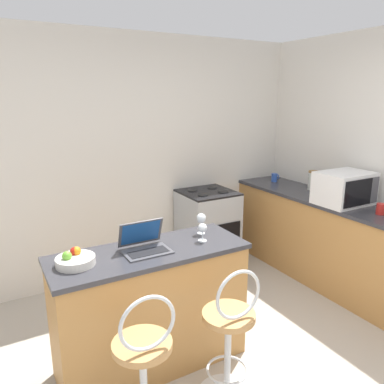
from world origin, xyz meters
TOP-DOWN VIEW (x-y plane):
  - wall_back at (0.00, 2.35)m, footprint 12.00×0.06m
  - breakfast_bar at (-0.54, 0.82)m, footprint 1.39×0.52m
  - counter_right at (1.64, 0.91)m, footprint 0.60×2.85m
  - bar_stool_near at (-0.83, 0.25)m, footprint 0.40×0.40m
  - bar_stool_far at (-0.24, 0.25)m, footprint 0.40×0.40m
  - laptop at (-0.57, 0.84)m, footprint 0.32×0.26m
  - microwave at (1.60, 0.94)m, footprint 0.53×0.39m
  - stove_range at (0.69, 2.02)m, footprint 0.58×0.58m
  - wine_glass_tall at (-0.13, 0.79)m, footprint 0.07×0.07m
  - storage_jar at (1.79, 1.51)m, footprint 0.12×0.12m
  - mug_red at (1.62, 0.54)m, footprint 0.09×0.08m
  - wine_glass_short at (-0.06, 0.92)m, footprint 0.07×0.07m
  - mug_blue at (1.68, 2.04)m, footprint 0.09×0.07m
  - fruit_bowl at (-1.04, 0.84)m, footprint 0.25×0.25m

SIDE VIEW (x-z plane):
  - bar_stool_near at x=-0.83m, z-range -0.04..0.94m
  - bar_stool_far at x=-0.24m, z-range -0.04..0.94m
  - stove_range at x=0.69m, z-range 0.00..0.92m
  - counter_right at x=1.64m, z-range 0.00..0.92m
  - breakfast_bar at x=-0.54m, z-range 0.00..0.92m
  - fruit_bowl at x=-1.04m, z-range 0.90..1.01m
  - mug_red at x=1.62m, z-range 0.92..1.02m
  - mug_blue at x=1.68m, z-range 0.92..1.02m
  - laptop at x=-0.57m, z-range 0.87..1.07m
  - wine_glass_tall at x=-0.13m, z-range 0.95..1.08m
  - storage_jar at x=1.79m, z-range 0.92..1.14m
  - wine_glass_short at x=-0.06m, z-range 0.96..1.12m
  - microwave at x=1.60m, z-range 0.92..1.24m
  - wall_back at x=0.00m, z-range 0.00..2.60m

